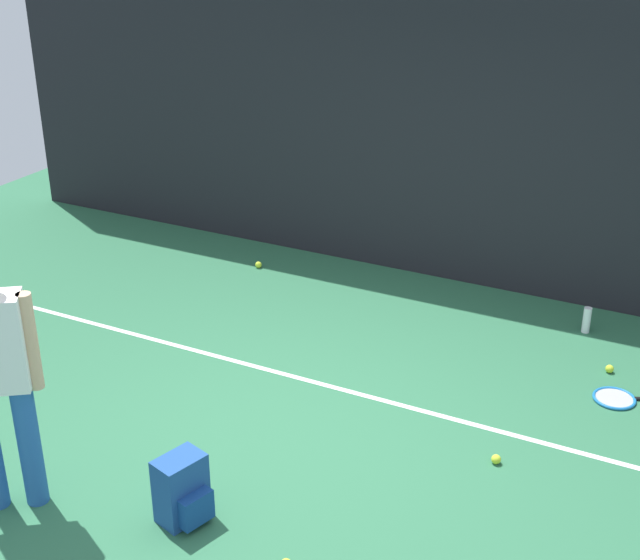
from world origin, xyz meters
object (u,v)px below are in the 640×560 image
tennis_racket (618,398)px  tennis_ball_far_left (258,265)px  tennis_ball_by_fence (496,459)px  tennis_ball_mid_court (610,369)px  water_bottle (587,320)px  backpack (183,491)px

tennis_racket → tennis_ball_far_left: (-3.71, 0.91, 0.02)m
tennis_ball_far_left → tennis_ball_by_fence: bearing=-34.2°
tennis_ball_mid_court → tennis_ball_far_left: size_ratio=1.00×
tennis_ball_mid_court → water_bottle: water_bottle is taller
water_bottle → tennis_racket: bearing=-65.7°
backpack → water_bottle: backpack is taller
tennis_racket → tennis_ball_by_fence: size_ratio=9.56×
tennis_ball_by_fence → tennis_ball_far_left: 3.76m
tennis_ball_far_left → tennis_ball_mid_court: bearing=-8.4°
water_bottle → tennis_ball_by_fence: bearing=-93.8°
backpack → tennis_ball_far_left: 3.86m
tennis_ball_mid_court → water_bottle: bearing=117.1°
tennis_ball_far_left → water_bottle: 3.26m
water_bottle → backpack: bearing=-115.1°
tennis_racket → water_bottle: 1.11m
tennis_ball_by_fence → backpack: bearing=-137.6°
tennis_racket → backpack: size_ratio=1.43×
backpack → tennis_ball_by_fence: (1.55, 1.42, -0.18)m
backpack → tennis_ball_far_left: size_ratio=6.67×
tennis_racket → tennis_ball_by_fence: (-0.60, -1.20, 0.02)m
tennis_racket → tennis_ball_far_left: size_ratio=9.56×
water_bottle → tennis_ball_far_left: bearing=-178.4°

